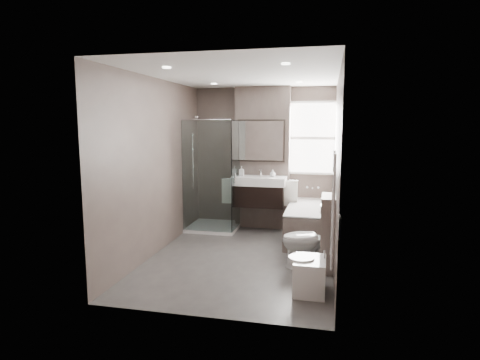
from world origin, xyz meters
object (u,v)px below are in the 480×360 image
(bathtub, at_px, (310,221))
(bidet, at_px, (309,275))
(toilet, at_px, (309,240))
(vanity, at_px, (259,191))

(bathtub, height_order, bidet, bathtub)
(bathtub, distance_m, toilet, 1.30)
(vanity, height_order, bidet, vanity)
(bathtub, height_order, toilet, toilet)
(toilet, bearing_deg, vanity, -167.37)
(vanity, bearing_deg, toilet, -59.11)
(vanity, relative_size, bidet, 1.84)
(vanity, relative_size, toilet, 1.26)
(vanity, bearing_deg, bidet, -67.75)
(toilet, distance_m, bidet, 0.87)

